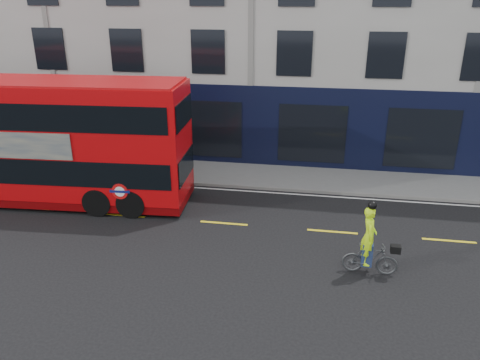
# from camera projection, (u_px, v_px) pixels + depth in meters

# --- Properties ---
(ground) EXTENTS (120.00, 120.00, 0.00)m
(ground) POSITION_uv_depth(u_px,v_px,m) (215.00, 243.00, 16.13)
(ground) COLOR black
(ground) RESTS_ON ground
(pavement) EXTENTS (60.00, 3.00, 0.12)m
(pavement) POSITION_uv_depth(u_px,v_px,m) (245.00, 175.00, 22.07)
(pavement) COLOR gray
(pavement) RESTS_ON ground
(kerb) EXTENTS (60.00, 0.12, 0.13)m
(kerb) POSITION_uv_depth(u_px,v_px,m) (240.00, 187.00, 20.69)
(kerb) COLOR slate
(kerb) RESTS_ON ground
(building_terrace) EXTENTS (50.00, 10.07, 15.00)m
(building_terrace) POSITION_uv_depth(u_px,v_px,m) (264.00, 4.00, 25.24)
(building_terrace) COLOR #B1ADA7
(building_terrace) RESTS_ON ground
(road_edge_line) EXTENTS (58.00, 0.10, 0.01)m
(road_edge_line) POSITION_uv_depth(u_px,v_px,m) (238.00, 190.00, 20.44)
(road_edge_line) COLOR silver
(road_edge_line) RESTS_ON ground
(lane_dashes) EXTENTS (58.00, 0.12, 0.01)m
(lane_dashes) POSITION_uv_depth(u_px,v_px,m) (224.00, 223.00, 17.51)
(lane_dashes) COLOR yellow
(lane_dashes) RESTS_ON ground
(bus) EXTENTS (12.47, 3.50, 4.97)m
(bus) POSITION_uv_depth(u_px,v_px,m) (35.00, 141.00, 18.67)
(bus) COLOR #C0070B
(bus) RESTS_ON ground
(cyclist) EXTENTS (1.69, 0.68, 2.42)m
(cyclist) POSITION_uv_depth(u_px,v_px,m) (370.00, 249.00, 14.07)
(cyclist) COLOR #444749
(cyclist) RESTS_ON ground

